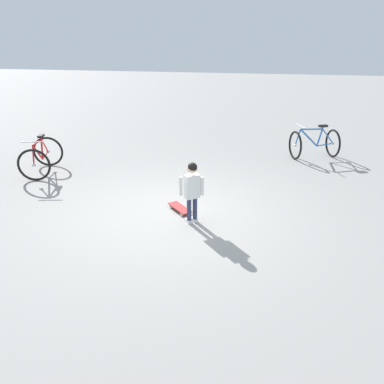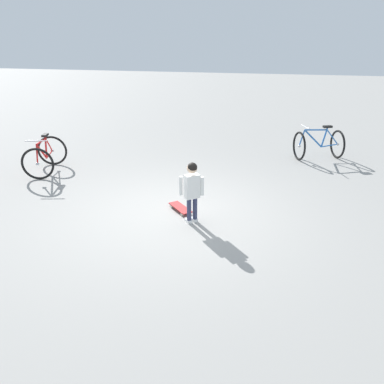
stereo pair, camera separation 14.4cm
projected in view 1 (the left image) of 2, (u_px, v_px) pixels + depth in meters
name	position (u px, v px, depth m)	size (l,w,h in m)	color
ground_plane	(173.00, 214.00, 7.01)	(50.00, 50.00, 0.00)	gray
child_person	(192.00, 186.00, 6.46)	(0.27, 0.40, 1.06)	#2D3351
skateboard	(180.00, 208.00, 7.10)	(0.54, 0.52, 0.07)	#B22D2D
bicycle_near	(314.00, 143.00, 9.94)	(1.05, 1.25, 0.85)	black
bicycle_mid	(41.00, 157.00, 8.88)	(1.20, 0.93, 0.85)	black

